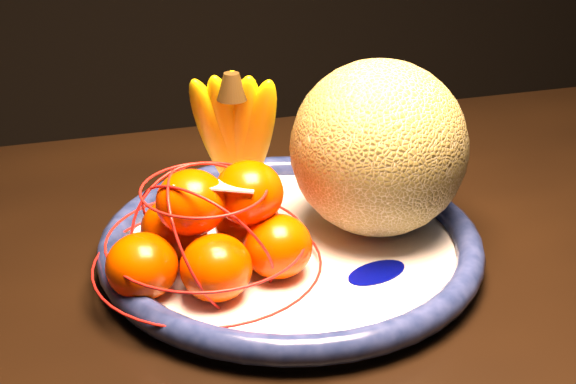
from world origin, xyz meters
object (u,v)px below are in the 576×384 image
object	(u,v)px
mandarin_bag	(213,234)
banana_bunch	(237,132)
cantaloupe	(379,148)
dining_table	(435,352)
fruit_bowl	(291,244)

from	to	relation	value
mandarin_bag	banana_bunch	bearing A→B (deg)	67.59
cantaloupe	banana_bunch	bearing A→B (deg)	148.32
dining_table	fruit_bowl	xyz separation A→B (m)	(-0.13, 0.09, 0.10)
cantaloupe	banana_bunch	world-z (taller)	same
fruit_bowl	dining_table	bearing A→B (deg)	-33.32
fruit_bowl	mandarin_bag	xyz separation A→B (m)	(-0.08, -0.03, 0.04)
fruit_bowl	mandarin_bag	world-z (taller)	mandarin_bag
dining_table	mandarin_bag	distance (m)	0.26
fruit_bowl	banana_bunch	distance (m)	0.13
fruit_bowl	cantaloupe	world-z (taller)	cantaloupe
cantaloupe	banana_bunch	xyz separation A→B (m)	(-0.13, 0.08, 0.00)
banana_bunch	mandarin_bag	xyz separation A→B (m)	(-0.05, -0.12, -0.05)
cantaloupe	mandarin_bag	size ratio (longest dim) A/B	0.74
banana_bunch	dining_table	bearing A→B (deg)	-30.14
dining_table	cantaloupe	bearing A→B (deg)	108.21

